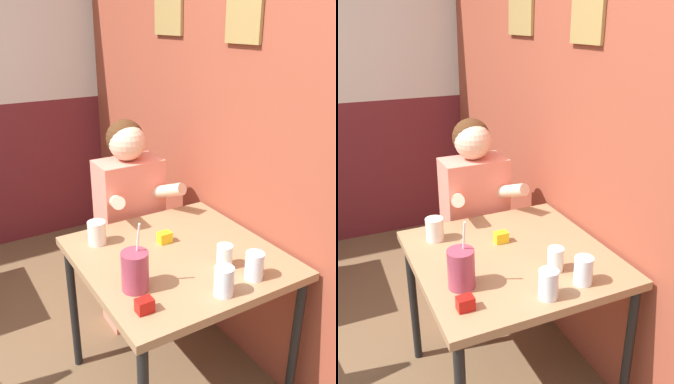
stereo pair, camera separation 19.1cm
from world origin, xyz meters
TOP-DOWN VIEW (x-y plane):
  - brick_wall_right at (1.28, 1.17)m, footprint 0.08×4.34m
  - main_table at (0.83, 0.43)m, footprint 0.82×0.83m
  - person_seated at (0.87, 0.99)m, footprint 0.42×0.40m
  - cocktail_pitcher at (0.55, 0.29)m, footprint 0.10×0.10m
  - glass_near_pitcher at (0.98, 0.12)m, footprint 0.07×0.07m
  - glass_center at (0.93, 0.25)m, footprint 0.07×0.07m
  - glass_far_side at (0.57, 0.70)m, footprint 0.08×0.08m
  - glass_by_brick at (0.82, 0.10)m, footprint 0.07×0.07m
  - condiment_ketchup at (0.52, 0.16)m, footprint 0.06×0.04m
  - condiment_mustard at (0.83, 0.55)m, footprint 0.06×0.04m

SIDE VIEW (x-z plane):
  - person_seated at x=0.87m, z-range 0.02..1.22m
  - main_table at x=0.83m, z-range 0.29..1.02m
  - condiment_ketchup at x=0.52m, z-range 0.73..0.78m
  - condiment_mustard at x=0.83m, z-range 0.73..0.78m
  - glass_center at x=0.93m, z-range 0.73..0.83m
  - glass_far_side at x=0.57m, z-range 0.73..0.84m
  - glass_near_pitcher at x=0.98m, z-range 0.73..0.84m
  - glass_by_brick at x=0.82m, z-range 0.73..0.84m
  - cocktail_pitcher at x=0.55m, z-range 0.67..0.95m
  - brick_wall_right at x=1.28m, z-range 0.00..2.70m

